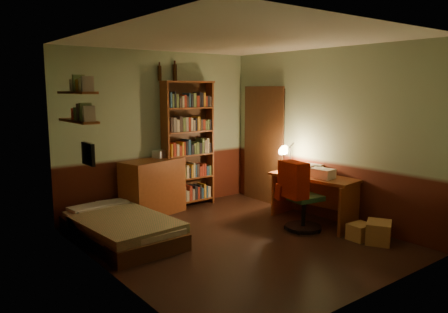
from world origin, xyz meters
TOP-DOWN VIEW (x-y plane):
  - floor at (0.00, 0.00)m, footprint 3.50×4.00m
  - ceiling at (0.00, 0.00)m, footprint 3.50×4.00m
  - wall_back at (0.00, 2.01)m, footprint 3.50×0.02m
  - wall_left at (-1.76, 0.00)m, footprint 0.02×4.00m
  - wall_right at (1.76, 0.00)m, footprint 0.02×4.00m
  - wall_front at (0.00, -2.01)m, footprint 3.50×0.02m
  - doorway at (1.72, 1.30)m, footprint 0.06×0.90m
  - door_trim at (1.69, 1.30)m, footprint 0.02×0.98m
  - bed at (-1.19, 0.97)m, footprint 1.03×1.86m
  - dresser at (-0.26, 1.76)m, footprint 1.09×0.72m
  - mini_stereo at (-0.04, 1.89)m, footprint 0.27×0.24m
  - bookshelf at (0.47, 1.85)m, footprint 0.93×0.36m
  - bottle_left at (0.01, 1.96)m, footprint 0.08×0.08m
  - bottle_right at (0.30, 1.96)m, footprint 0.08×0.08m
  - desk at (1.44, -0.09)m, footprint 0.72×1.39m
  - paper_stack at (1.60, 0.13)m, footprint 0.29×0.35m
  - desk_lamp at (1.62, 0.58)m, footprint 0.23×0.23m
  - office_chair at (1.06, -0.24)m, footprint 0.50×0.45m
  - red_jacket at (0.84, -0.04)m, footprint 0.29×0.45m
  - wall_shelf_lower at (-1.64, 1.10)m, footprint 0.20×0.90m
  - wall_shelf_upper at (-1.64, 1.10)m, footprint 0.20×0.90m
  - framed_picture at (-1.72, 0.60)m, footprint 0.04×0.32m
  - cardboard_box_a at (1.43, -1.22)m, footprint 0.47×0.44m
  - cardboard_box_b at (1.34, -0.99)m, footprint 0.31×0.26m

SIDE VIEW (x-z plane):
  - floor at x=0.00m, z-range -0.02..0.00m
  - cardboard_box_b at x=1.34m, z-range 0.00..0.21m
  - cardboard_box_a at x=1.43m, z-range 0.00..0.28m
  - bed at x=-1.19m, z-range 0.00..0.54m
  - desk at x=1.44m, z-range 0.00..0.71m
  - dresser at x=-0.26m, z-range 0.00..0.89m
  - office_chair at x=1.06m, z-range 0.00..0.89m
  - paper_stack at x=1.60m, z-range 0.71..0.84m
  - mini_stereo at x=-0.04m, z-range 0.89..1.01m
  - doorway at x=1.72m, z-range 0.00..2.00m
  - door_trim at x=1.69m, z-range -0.04..2.04m
  - desk_lamp at x=1.62m, z-range 0.71..1.29m
  - bookshelf at x=0.47m, z-range 0.00..2.13m
  - red_jacket at x=0.84m, z-range 0.89..1.39m
  - framed_picture at x=-1.72m, z-range 1.12..1.38m
  - wall_back at x=0.00m, z-range 0.00..2.60m
  - wall_left at x=-1.76m, z-range 0.00..2.60m
  - wall_right at x=1.76m, z-range 0.00..2.60m
  - wall_front at x=0.00m, z-range 0.00..2.60m
  - wall_shelf_lower at x=-1.64m, z-range 1.59..1.61m
  - wall_shelf_upper at x=-1.64m, z-range 1.94..1.96m
  - bottle_left at x=0.01m, z-range 2.13..2.36m
  - bottle_right at x=0.30m, z-range 2.13..2.39m
  - ceiling at x=0.00m, z-range 2.60..2.62m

